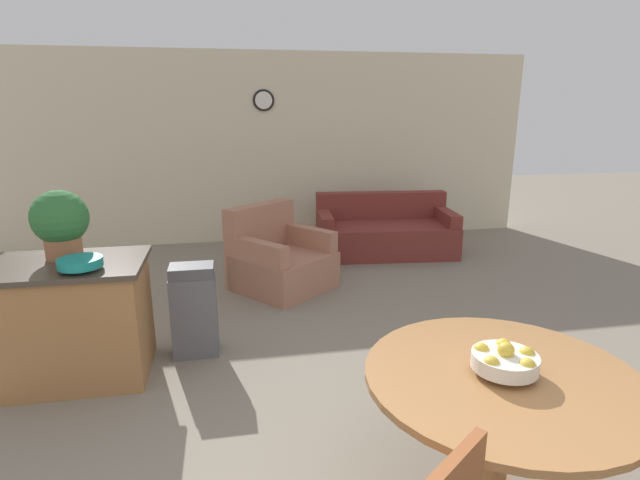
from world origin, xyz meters
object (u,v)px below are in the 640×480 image
(trash_bin, at_px, (194,310))
(armchair, at_px, (279,261))
(couch, at_px, (385,233))
(dining_table, at_px, (500,408))
(potted_plant, at_px, (60,222))
(kitchen_island, at_px, (74,320))
(teal_bowl, at_px, (80,263))
(fruit_bowl, at_px, (505,360))

(trash_bin, relative_size, armchair, 0.60)
(trash_bin, xyz_separation_m, couch, (2.39, 2.48, -0.10))
(trash_bin, bearing_deg, dining_table, -52.79)
(dining_table, bearing_deg, potted_plant, 141.20)
(kitchen_island, bearing_deg, couch, 39.69)
(teal_bowl, bearing_deg, kitchen_island, 127.26)
(teal_bowl, relative_size, armchair, 0.23)
(couch, bearing_deg, potted_plant, -136.67)
(potted_plant, bearing_deg, armchair, 40.60)
(couch, bearing_deg, dining_table, -95.78)
(teal_bowl, bearing_deg, fruit_bowl, -35.88)
(trash_bin, height_order, couch, couch)
(dining_table, bearing_deg, trash_bin, 127.21)
(teal_bowl, bearing_deg, dining_table, -35.92)
(trash_bin, bearing_deg, kitchen_island, -166.89)
(potted_plant, bearing_deg, trash_bin, 4.06)
(armchair, bearing_deg, teal_bowl, -169.47)
(fruit_bowl, distance_m, trash_bin, 2.53)
(kitchen_island, bearing_deg, fruit_bowl, -37.27)
(fruit_bowl, height_order, couch, fruit_bowl)
(dining_table, relative_size, trash_bin, 1.68)
(potted_plant, bearing_deg, teal_bowl, -59.75)
(dining_table, xyz_separation_m, fruit_bowl, (0.00, 0.00, 0.25))
(kitchen_island, relative_size, couch, 0.56)
(dining_table, distance_m, teal_bowl, 2.73)
(fruit_bowl, relative_size, couch, 0.16)
(teal_bowl, bearing_deg, trash_bin, 29.65)
(dining_table, distance_m, potted_plant, 3.11)
(couch, xyz_separation_m, armchair, (-1.56, -1.08, 0.02))
(potted_plant, bearing_deg, fruit_bowl, -38.77)
(teal_bowl, distance_m, couch, 4.27)
(potted_plant, relative_size, couch, 0.26)
(fruit_bowl, xyz_separation_m, trash_bin, (-1.51, 1.98, -0.47))
(kitchen_island, bearing_deg, trash_bin, 13.11)
(potted_plant, bearing_deg, couch, 37.90)
(couch, height_order, armchair, armchair)
(potted_plant, relative_size, trash_bin, 0.66)
(teal_bowl, height_order, couch, teal_bowl)
(kitchen_island, relative_size, trash_bin, 1.41)
(kitchen_island, bearing_deg, dining_table, -37.31)
(trash_bin, xyz_separation_m, armchair, (0.83, 1.41, -0.07))
(potted_plant, distance_m, trash_bin, 1.18)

